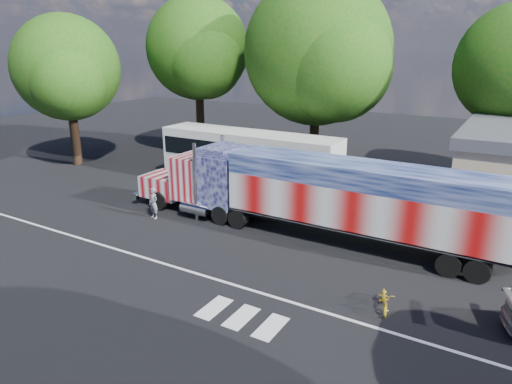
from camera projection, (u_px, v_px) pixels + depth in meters
The scene contains 9 objects.
ground at pixel (225, 245), 22.15m from camera, with size 100.00×100.00×0.00m, color black.
lane_markings at pixel (207, 288), 18.23m from camera, with size 30.00×2.67×0.01m.
semi_truck at pixel (312, 193), 22.73m from camera, with size 20.42×3.22×4.35m.
coach_bus at pixel (249, 158), 31.10m from camera, with size 12.84×2.99×3.74m.
woman at pixel (153, 203), 25.41m from camera, with size 0.65×0.43×1.78m, color slate.
bicycle at pixel (385, 299), 16.64m from camera, with size 0.55×1.58×0.83m, color gold.
tree_w_a at pixel (67, 69), 34.96m from camera, with size 8.44×8.04×11.68m.
tree_nw_a at pixel (199, 49), 38.26m from camera, with size 9.01×8.58×13.38m.
tree_n_mid at pixel (319, 52), 33.35m from camera, with size 11.36×10.82×14.28m.
Camera 1 is at (11.64, -16.71, 9.22)m, focal length 32.00 mm.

